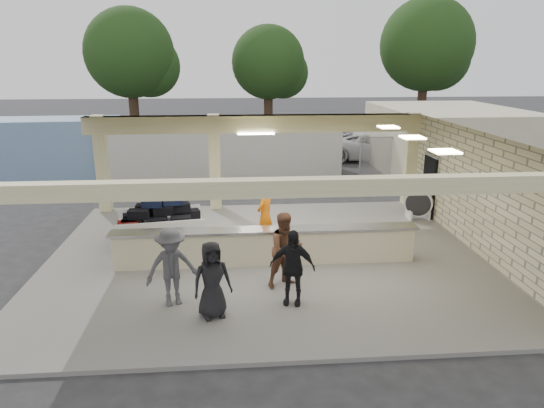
{
  "coord_description": "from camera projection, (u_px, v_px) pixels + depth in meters",
  "views": [
    {
      "loc": [
        -0.81,
        -12.62,
        5.39
      ],
      "look_at": [
        0.28,
        1.0,
        1.31
      ],
      "focal_mm": 32.0,
      "sensor_mm": 36.0,
      "label": 1
    }
  ],
  "objects": [
    {
      "name": "car_white_a",
      "position": [
        376.0,
        146.0,
        26.83
      ],
      "size": [
        5.9,
        3.77,
        1.56
      ],
      "primitive_type": "imported",
      "rotation": [
        0.0,
        0.0,
        1.34
      ],
      "color": "silver",
      "rests_on": "ground"
    },
    {
      "name": "fence",
      "position": [
        485.0,
        156.0,
        22.8
      ],
      "size": [
        12.06,
        0.06,
        2.03
      ],
      "color": "gray",
      "rests_on": "ground"
    },
    {
      "name": "container_white",
      "position": [
        221.0,
        149.0,
        23.51
      ],
      "size": [
        11.55,
        2.88,
        2.48
      ],
      "primitive_type": "cube",
      "rotation": [
        0.0,
        0.0,
        0.05
      ],
      "color": "beige",
      "rests_on": "ground"
    },
    {
      "name": "luggage_cart",
      "position": [
        159.0,
        219.0,
        14.29
      ],
      "size": [
        2.66,
        1.87,
        1.44
      ],
      "rotation": [
        0.0,
        0.0,
        0.15
      ],
      "color": "white",
      "rests_on": "pavilion"
    },
    {
      "name": "passenger_c",
      "position": [
        172.0,
        267.0,
        10.68
      ],
      "size": [
        1.24,
        0.79,
        1.81
      ],
      "primitive_type": "imported",
      "rotation": [
        0.0,
        0.0,
        0.35
      ],
      "color": "#49494D",
      "rests_on": "pavilion"
    },
    {
      "name": "baggage_counter",
      "position": [
        266.0,
        246.0,
        13.01
      ],
      "size": [
        8.2,
        0.58,
        0.98
      ],
      "color": "beige",
      "rests_on": "pavilion"
    },
    {
      "name": "ground",
      "position": [
        265.0,
        259.0,
        13.66
      ],
      "size": [
        120.0,
        120.0,
        0.0
      ],
      "primitive_type": "plane",
      "color": "#262628",
      "rests_on": "ground"
    },
    {
      "name": "passenger_b",
      "position": [
        292.0,
        267.0,
        10.75
      ],
      "size": [
        1.08,
        0.62,
        1.75
      ],
      "primitive_type": "imported",
      "rotation": [
        0.0,
        0.0,
        -0.25
      ],
      "color": "black",
      "rests_on": "pavilion"
    },
    {
      "name": "drum_fan",
      "position": [
        419.0,
        203.0,
        16.64
      ],
      "size": [
        0.99,
        0.73,
        1.06
      ],
      "rotation": [
        0.0,
        0.0,
        -0.5
      ],
      "color": "white",
      "rests_on": "pavilion"
    },
    {
      "name": "car_white_b",
      "position": [
        454.0,
        145.0,
        27.41
      ],
      "size": [
        5.03,
        3.2,
        1.49
      ],
      "primitive_type": "imported",
      "rotation": [
        0.0,
        0.0,
        1.9
      ],
      "color": "silver",
      "rests_on": "ground"
    },
    {
      "name": "container_blue",
      "position": [
        2.0,
        149.0,
        22.62
      ],
      "size": [
        10.72,
        3.03,
        2.76
      ],
      "primitive_type": "cube",
      "rotation": [
        0.0,
        0.0,
        0.05
      ],
      "color": "#728FB6",
      "rests_on": "ground"
    },
    {
      "name": "tree_right",
      "position": [
        430.0,
        48.0,
        37.01
      ],
      "size": [
        7.2,
        7.0,
        10.0
      ],
      "color": "#382619",
      "rests_on": "ground"
    },
    {
      "name": "passenger_a",
      "position": [
        286.0,
        250.0,
        11.6
      ],
      "size": [
        0.98,
        0.75,
        1.85
      ],
      "primitive_type": "imported",
      "rotation": [
        0.0,
        0.0,
        0.45
      ],
      "color": "brown",
      "rests_on": "pavilion"
    },
    {
      "name": "passenger_d",
      "position": [
        212.0,
        280.0,
        10.2
      ],
      "size": [
        0.89,
        0.58,
        1.69
      ],
      "primitive_type": "imported",
      "rotation": [
        0.0,
        0.0,
        0.31
      ],
      "color": "black",
      "rests_on": "pavilion"
    },
    {
      "name": "pavilion",
      "position": [
        270.0,
        206.0,
        13.92
      ],
      "size": [
        12.01,
        10.0,
        3.55
      ],
      "color": "slate",
      "rests_on": "ground"
    },
    {
      "name": "tree_mid",
      "position": [
        272.0,
        65.0,
        37.4
      ],
      "size": [
        6.0,
        5.6,
        8.0
      ],
      "color": "#382619",
      "rests_on": "ground"
    },
    {
      "name": "baggage_handler",
      "position": [
        265.0,
        215.0,
        14.25
      ],
      "size": [
        0.68,
        0.74,
        1.8
      ],
      "primitive_type": "imported",
      "rotation": [
        0.0,
        0.0,
        4.07
      ],
      "color": "orange",
      "rests_on": "pavilion"
    },
    {
      "name": "tree_left",
      "position": [
        135.0,
        57.0,
        34.55
      ],
      "size": [
        6.6,
        6.3,
        9.0
      ],
      "color": "#382619",
      "rests_on": "ground"
    },
    {
      "name": "adjacent_building",
      "position": [
        446.0,
        141.0,
        23.48
      ],
      "size": [
        6.0,
        8.0,
        3.2
      ],
      "primitive_type": "cube",
      "color": "beige",
      "rests_on": "ground"
    },
    {
      "name": "car_dark",
      "position": [
        341.0,
        145.0,
        28.01
      ],
      "size": [
        4.27,
        2.9,
        1.34
      ],
      "primitive_type": "imported",
      "rotation": [
        0.0,
        0.0,
        1.16
      ],
      "color": "black",
      "rests_on": "ground"
    }
  ]
}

